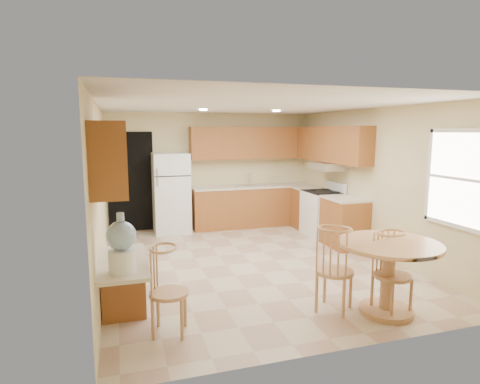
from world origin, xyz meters
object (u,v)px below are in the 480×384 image
object	(u,v)px
dining_table	(388,267)
chair_table_b	(398,268)
stove	(322,213)
chair_desk	(170,285)
refrigerator	(171,193)
chair_table_a	(339,263)
water_crock	(122,246)

from	to	relation	value
dining_table	chair_table_b	world-z (taller)	chair_table_b
stove	chair_desk	bearing A→B (deg)	-137.53
refrigerator	chair_table_b	world-z (taller)	refrigerator
dining_table	chair_table_a	bearing A→B (deg)	164.37
refrigerator	water_crock	distance (m)	4.59
chair_table_a	chair_table_b	size ratio (longest dim) A/B	1.06
refrigerator	stove	xyz separation A→B (m)	(2.88, -1.22, -0.36)
chair_table_a	stove	bearing A→B (deg)	110.30
dining_table	chair_table_b	size ratio (longest dim) A/B	1.21
stove	chair_desk	world-z (taller)	stove
refrigerator	dining_table	size ratio (longest dim) A/B	1.44
chair_desk	water_crock	size ratio (longest dim) A/B	1.60
chair_table_b	chair_desk	xyz separation A→B (m)	(-2.53, 0.29, -0.02)
dining_table	stove	bearing A→B (deg)	73.53
dining_table	chair_table_a	distance (m)	0.57
stove	dining_table	size ratio (longest dim) A/B	0.94
chair_desk	chair_table_b	bearing A→B (deg)	99.25
chair_table_b	water_crock	distance (m)	3.02
chair_table_a	water_crock	world-z (taller)	water_crock
dining_table	chair_table_a	size ratio (longest dim) A/B	1.15
dining_table	chair_table_a	xyz separation A→B (m)	(-0.55, 0.15, 0.05)
refrigerator	dining_table	world-z (taller)	refrigerator
chair_table_b	chair_desk	world-z (taller)	chair_table_b
chair_table_a	chair_desk	distance (m)	1.93
stove	chair_table_a	xyz separation A→B (m)	(-1.54, -3.21, 0.14)
refrigerator	stove	bearing A→B (deg)	-22.99
refrigerator	chair_table_b	distance (m)	5.08
chair_table_b	chair_desk	distance (m)	2.55
dining_table	chair_table_b	bearing A→B (deg)	-64.77
refrigerator	chair_desk	size ratio (longest dim) A/B	1.79
dining_table	water_crock	distance (m)	2.97
stove	chair_table_b	xyz separation A→B (m)	(-0.94, -3.47, 0.11)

